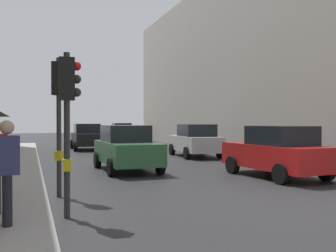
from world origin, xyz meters
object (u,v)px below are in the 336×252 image
at_px(traffic_light_near_right, 60,101).
at_px(car_green_estate, 126,148).
at_px(car_red_sedan, 277,152).
at_px(car_yellow_taxi, 121,132).
at_px(car_dark_suv, 87,137).
at_px(car_silver_hatchback, 195,141).
at_px(pedestrian_with_grey_backpack, 4,166).
at_px(traffic_light_near_left, 68,104).

distance_m(traffic_light_near_right, car_green_estate, 5.65).
distance_m(car_red_sedan, car_yellow_taxi, 25.91).
distance_m(traffic_light_near_right, car_dark_suv, 16.91).
distance_m(traffic_light_near_right, car_silver_hatchback, 12.14).
bearing_deg(car_green_estate, pedestrian_with_grey_backpack, -117.11).
bearing_deg(car_yellow_taxi, car_dark_suv, -114.28).
height_order(traffic_light_near_left, pedestrian_with_grey_backpack, traffic_light_near_left).
relative_size(traffic_light_near_right, car_green_estate, 0.83).
bearing_deg(traffic_light_near_right, traffic_light_near_left, -89.92).
relative_size(car_silver_hatchback, car_green_estate, 1.02).
height_order(car_silver_hatchback, car_dark_suv, same).
distance_m(car_green_estate, pedestrian_with_grey_backpack, 8.65).
relative_size(car_green_estate, pedestrian_with_grey_backpack, 2.39).
xyz_separation_m(traffic_light_near_left, car_dark_suv, (2.94, 18.82, -1.38)).
distance_m(traffic_light_near_left, pedestrian_with_grey_backpack, 1.76).
xyz_separation_m(traffic_light_near_right, car_dark_suv, (2.94, 16.58, -1.55)).
bearing_deg(traffic_light_near_right, car_red_sedan, 8.85).
xyz_separation_m(traffic_light_near_left, car_silver_hatchback, (7.73, 11.48, -1.38)).
bearing_deg(car_dark_suv, car_green_estate, -90.56).
relative_size(traffic_light_near_left, pedestrian_with_grey_backpack, 1.85).
relative_size(traffic_light_near_left, traffic_light_near_right, 0.93).
bearing_deg(car_yellow_taxi, traffic_light_near_right, -105.81).
height_order(traffic_light_near_left, car_red_sedan, traffic_light_near_left).
distance_m(traffic_light_near_left, car_green_estate, 7.57).
height_order(car_red_sedan, car_dark_suv, same).
xyz_separation_m(car_silver_hatchback, car_dark_suv, (-4.80, 7.35, 0.00)).
distance_m(traffic_light_near_left, car_silver_hatchback, 13.91).
xyz_separation_m(traffic_light_near_right, car_green_estate, (2.82, 4.64, -1.55)).
xyz_separation_m(car_yellow_taxi, car_dark_suv, (-4.72, -10.46, 0.00)).
bearing_deg(car_red_sedan, car_green_estate, 141.68).
bearing_deg(pedestrian_with_grey_backpack, car_dark_suv, 78.32).
bearing_deg(pedestrian_with_grey_backpack, car_red_sedan, 26.53).
xyz_separation_m(car_silver_hatchback, car_yellow_taxi, (-0.08, 17.80, 0.00)).
xyz_separation_m(car_green_estate, car_yellow_taxi, (4.84, 22.39, 0.00)).
distance_m(car_red_sedan, car_green_estate, 5.66).
bearing_deg(car_red_sedan, traffic_light_near_left, -155.07).
distance_m(traffic_light_near_right, car_yellow_taxi, 28.14).
distance_m(car_yellow_taxi, pedestrian_with_grey_backpack, 31.35).
xyz_separation_m(car_green_estate, pedestrian_with_grey_backpack, (-3.94, -7.70, 0.29)).
relative_size(traffic_light_near_left, car_yellow_taxi, 0.76).
distance_m(car_green_estate, car_dark_suv, 11.94).
relative_size(car_silver_hatchback, pedestrian_with_grey_backpack, 2.44).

